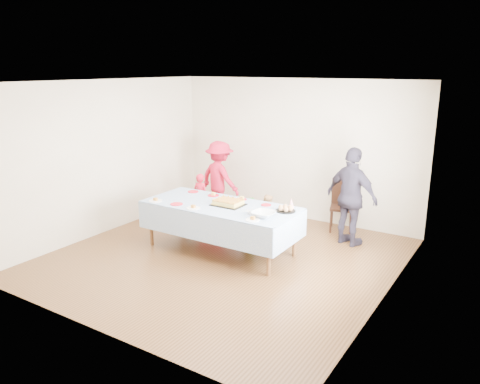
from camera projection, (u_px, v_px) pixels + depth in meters
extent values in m
plane|color=#472C14|center=(223.00, 258.00, 7.35)|extent=(5.00, 5.00, 0.00)
cube|color=beige|center=(295.00, 150.00, 9.04)|extent=(5.00, 0.04, 2.70)
cube|color=beige|center=(90.00, 219.00, 4.96)|extent=(5.00, 0.04, 2.70)
cube|color=beige|center=(106.00, 157.00, 8.29)|extent=(0.04, 5.00, 2.70)
cube|color=beige|center=(391.00, 198.00, 5.71)|extent=(0.04, 5.00, 2.70)
cube|color=white|center=(222.00, 82.00, 6.65)|extent=(5.00, 5.00, 0.04)
cube|color=#472B16|center=(394.00, 183.00, 5.85)|extent=(0.03, 1.75, 1.35)
cylinder|color=brown|center=(151.00, 224.00, 7.79)|extent=(0.06, 0.06, 0.73)
cylinder|color=brown|center=(269.00, 252.00, 6.64)|extent=(0.06, 0.06, 0.73)
cylinder|color=brown|center=(183.00, 211.00, 8.48)|extent=(0.06, 0.06, 0.73)
cylinder|color=brown|center=(295.00, 234.00, 7.32)|extent=(0.06, 0.06, 0.73)
cube|color=brown|center=(220.00, 206.00, 7.46)|extent=(2.40, 1.00, 0.04)
cube|color=white|center=(220.00, 205.00, 7.45)|extent=(2.50, 1.10, 0.01)
cube|color=black|center=(228.00, 205.00, 7.42)|extent=(0.49, 0.38, 0.01)
cube|color=#FFD861|center=(228.00, 202.00, 7.41)|extent=(0.41, 0.31, 0.06)
cube|color=#985623|center=(228.00, 200.00, 7.40)|extent=(0.41, 0.31, 0.01)
cylinder|color=black|center=(285.00, 211.00, 7.10)|extent=(0.31, 0.31, 0.02)
sphere|color=tan|center=(290.00, 209.00, 7.05)|extent=(0.08, 0.08, 0.08)
sphere|color=tan|center=(290.00, 207.00, 7.12)|extent=(0.08, 0.08, 0.08)
sphere|color=tan|center=(285.00, 206.00, 7.17)|extent=(0.08, 0.08, 0.08)
sphere|color=tan|center=(281.00, 207.00, 7.13)|extent=(0.08, 0.08, 0.08)
sphere|color=tan|center=(281.00, 209.00, 7.05)|extent=(0.08, 0.08, 0.08)
sphere|color=tan|center=(286.00, 210.00, 7.01)|extent=(0.08, 0.08, 0.08)
sphere|color=tan|center=(286.00, 208.00, 7.09)|extent=(0.08, 0.08, 0.08)
imported|color=silver|center=(263.00, 214.00, 6.83)|extent=(0.34, 0.34, 0.08)
cone|color=silver|center=(291.00, 203.00, 7.23)|extent=(0.10, 0.10, 0.16)
cylinder|color=red|center=(193.00, 192.00, 8.19)|extent=(0.19, 0.19, 0.01)
cylinder|color=red|center=(213.00, 195.00, 7.95)|extent=(0.19, 0.19, 0.01)
cylinder|color=red|center=(242.00, 199.00, 7.72)|extent=(0.16, 0.16, 0.01)
cylinder|color=red|center=(266.00, 205.00, 7.41)|extent=(0.16, 0.16, 0.01)
cylinder|color=red|center=(177.00, 204.00, 7.46)|extent=(0.20, 0.20, 0.01)
cylinder|color=white|center=(155.00, 201.00, 7.63)|extent=(0.22, 0.22, 0.01)
cylinder|color=white|center=(193.00, 208.00, 7.24)|extent=(0.22, 0.22, 0.01)
cylinder|color=white|center=(253.00, 220.00, 6.69)|extent=(0.21, 0.21, 0.01)
cylinder|color=black|center=(331.00, 222.00, 8.41)|extent=(0.03, 0.03, 0.41)
cylinder|color=black|center=(350.00, 223.00, 8.33)|extent=(0.03, 0.03, 0.41)
cylinder|color=black|center=(332.00, 216.00, 8.73)|extent=(0.03, 0.03, 0.41)
cylinder|color=black|center=(351.00, 217.00, 8.65)|extent=(0.03, 0.03, 0.41)
cube|color=black|center=(342.00, 208.00, 8.47)|extent=(0.51, 0.51, 0.05)
cube|color=black|center=(343.00, 191.00, 8.57)|extent=(0.40, 0.16, 0.48)
imported|color=red|center=(201.00, 196.00, 9.11)|extent=(0.34, 0.23, 0.91)
imported|color=#286822|center=(250.00, 219.00, 8.02)|extent=(0.40, 0.28, 0.76)
imported|color=tan|center=(267.00, 216.00, 8.12)|extent=(0.42, 0.34, 0.78)
imported|color=red|center=(220.00, 178.00, 9.33)|extent=(1.06, 0.75, 1.49)
imported|color=#2B2735|center=(352.00, 197.00, 7.70)|extent=(1.05, 0.68, 1.66)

